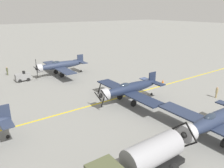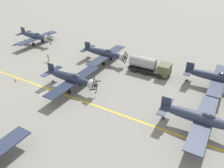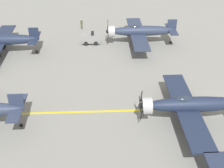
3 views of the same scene
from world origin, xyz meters
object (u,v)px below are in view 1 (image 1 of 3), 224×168
(tow_tractor, at_px, (23,77))
(ground_crew_inspecting, at_px, (217,92))
(airplane_mid_center, at_px, (129,89))
(ground_crew_walking, at_px, (7,71))
(fuel_tanker, at_px, (139,163))
(traffic_cone, at_px, (163,81))
(airplane_mid_left, at_px, (213,121))
(airplane_mid_right, at_px, (60,65))

(tow_tractor, height_order, ground_crew_inspecting, tow_tractor)
(airplane_mid_center, height_order, tow_tractor, airplane_mid_center)
(ground_crew_walking, height_order, ground_crew_inspecting, ground_crew_inspecting)
(tow_tractor, xyz_separation_m, ground_crew_walking, (5.64, 1.54, 0.12))
(fuel_tanker, distance_m, ground_crew_walking, 36.33)
(ground_crew_inspecting, bearing_deg, tow_tractor, 40.06)
(airplane_mid_center, height_order, ground_crew_inspecting, airplane_mid_center)
(fuel_tanker, distance_m, tow_tractor, 30.64)
(ground_crew_walking, relative_size, traffic_cone, 3.05)
(tow_tractor, xyz_separation_m, ground_crew_inspecting, (-24.98, -21.00, 0.13))
(fuel_tanker, xyz_separation_m, ground_crew_inspecting, (5.64, -20.44, -0.59))
(ground_crew_inspecting, bearing_deg, ground_crew_walking, 36.36)
(tow_tractor, bearing_deg, traffic_cone, -128.08)
(airplane_mid_left, height_order, traffic_cone, airplane_mid_left)
(airplane_mid_center, bearing_deg, traffic_cone, -69.33)
(tow_tractor, distance_m, traffic_cone, 25.34)
(airplane_mid_center, height_order, traffic_cone, airplane_mid_center)
(fuel_tanker, height_order, ground_crew_inspecting, fuel_tanker)
(airplane_mid_left, relative_size, airplane_mid_right, 1.00)
(airplane_mid_right, relative_size, traffic_cone, 21.82)
(airplane_mid_left, xyz_separation_m, airplane_mid_center, (11.90, 0.87, 0.00))
(tow_tractor, relative_size, traffic_cone, 4.73)
(tow_tractor, height_order, ground_crew_walking, tow_tractor)
(airplane_mid_left, bearing_deg, airplane_mid_right, 2.26)
(airplane_mid_right, distance_m, ground_crew_inspecting, 28.15)
(ground_crew_inspecting, bearing_deg, airplane_mid_right, 29.90)
(airplane_mid_left, distance_m, fuel_tanker, 9.71)
(airplane_mid_center, height_order, airplane_mid_right, airplane_mid_right)
(fuel_tanker, height_order, traffic_cone, fuel_tanker)
(ground_crew_walking, relative_size, ground_crew_inspecting, 1.00)
(airplane_mid_left, height_order, ground_crew_walking, airplane_mid_left)
(airplane_mid_center, distance_m, airplane_mid_right, 18.29)
(airplane_mid_center, relative_size, ground_crew_walking, 7.16)
(fuel_tanker, xyz_separation_m, traffic_cone, (15.00, -19.38, -1.24))
(airplane_mid_right, height_order, fuel_tanker, airplane_mid_right)
(tow_tractor, relative_size, ground_crew_walking, 1.55)
(fuel_tanker, xyz_separation_m, tow_tractor, (30.62, 0.56, -0.72))
(airplane_mid_center, height_order, fuel_tanker, airplane_mid_center)
(airplane_mid_center, relative_size, ground_crew_inspecting, 7.14)
(traffic_cone, bearing_deg, ground_crew_walking, 45.28)
(traffic_cone, bearing_deg, airplane_mid_right, 40.76)
(airplane_mid_left, xyz_separation_m, tow_tractor, (30.62, 10.26, -1.22))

